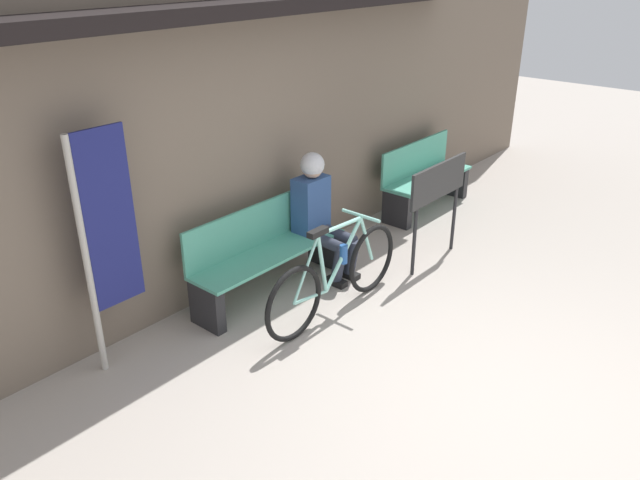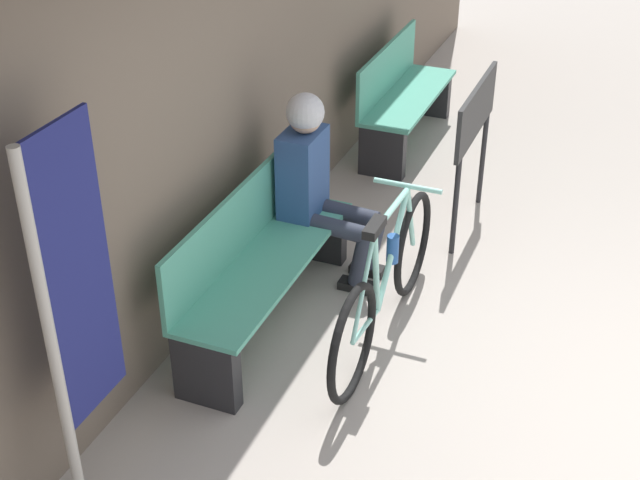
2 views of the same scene
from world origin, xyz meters
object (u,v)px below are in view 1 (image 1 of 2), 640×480
object	(u,v)px
person_seated	(318,207)
banner_pole	(103,232)
park_bench_near	(266,254)
signboard	(438,189)
park_bench_far	(424,180)
bicycle	(336,276)

from	to	relation	value
person_seated	banner_pole	xyz separation A→B (m)	(-2.11, 0.21, 0.40)
park_bench_near	signboard	size ratio (longest dim) A/B	1.55
park_bench_near	park_bench_far	bearing A→B (deg)	-0.07
park_bench_far	signboard	xyz separation A→B (m)	(-1.17, -0.85, 0.42)
park_bench_far	signboard	world-z (taller)	signboard
park_bench_far	signboard	distance (m)	1.51
park_bench_far	banner_pole	world-z (taller)	banner_pole
banner_pole	park_bench_far	bearing A→B (deg)	-1.37
bicycle	park_bench_far	xyz separation A→B (m)	(2.60, 0.72, 0.01)
park_bench_near	person_seated	distance (m)	0.69
signboard	park_bench_near	bearing A→B (deg)	150.96
park_bench_near	signboard	distance (m)	1.81
banner_pole	signboard	bearing A→B (deg)	-17.37
bicycle	person_seated	xyz separation A→B (m)	(0.49, 0.62, 0.33)
park_bench_far	banner_pole	size ratio (longest dim) A/B	0.76
park_bench_far	banner_pole	bearing A→B (deg)	178.63
park_bench_far	banner_pole	xyz separation A→B (m)	(-4.22, 0.10, 0.72)
bicycle	signboard	distance (m)	1.49
park_bench_far	banner_pole	distance (m)	4.28
bicycle	signboard	size ratio (longest dim) A/B	1.63
person_seated	signboard	size ratio (longest dim) A/B	1.15
bicycle	park_bench_far	distance (m)	2.70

